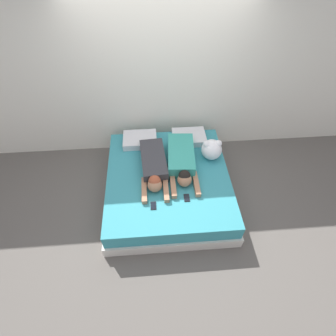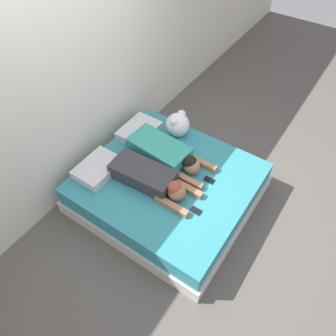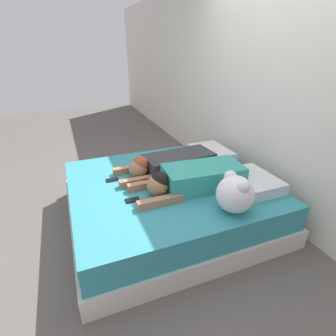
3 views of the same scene
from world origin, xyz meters
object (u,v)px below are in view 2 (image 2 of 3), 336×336
Objects in this scene: pillow_head_left at (98,168)px; cell_phone_right at (209,180)px; bed at (168,188)px; plush_toy at (178,124)px; person_left at (151,179)px; pillow_head_right at (139,131)px; cell_phone_left at (196,211)px; person_right at (166,153)px.

pillow_head_left is 4.24× the size of cell_phone_right.
bed is 0.85m from plush_toy.
bed is 0.39m from person_left.
pillow_head_left reaches higher than bed.
cell_phone_right is at bearing -98.73° from pillow_head_right.
bed is 0.88m from pillow_head_right.
pillow_head_left is 0.67m from person_left.
pillow_head_right is at bearing 46.74° from person_left.
cell_phone_left is (-0.24, -0.52, 0.23)m from bed.
person_right is 0.84m from cell_phone_left.
pillow_head_right is at bearing 63.15° from cell_phone_left.
cell_phone_right is (0.22, -0.43, 0.23)m from bed.
cell_phone_left is at bearing -116.85° from pillow_head_right.
pillow_head_right reaches higher than bed.
pillow_head_left is 1.32m from cell_phone_right.
cell_phone_left reaches higher than bed.
plush_toy is (1.09, -0.42, 0.11)m from pillow_head_left.
cell_phone_right is at bearing -62.78° from bed.
pillow_head_left reaches higher than cell_phone_right.
plush_toy is at bearing 24.75° from bed.
cell_phone_left is 0.39× the size of plush_toy.
cell_phone_right is at bearing -61.85° from pillow_head_left.
cell_phone_right is (0.01, -0.61, -0.10)m from person_right.
pillow_head_right is 0.49× the size of person_right.
plush_toy reaches higher than bed.
pillow_head_right is 1.18m from cell_phone_right.
bed is at bearing -61.32° from pillow_head_left.
pillow_head_left is 4.24× the size of cell_phone_left.
person_left is 0.99× the size of person_right.
bed is at bearing -118.68° from pillow_head_right.
person_right reaches higher than pillow_head_right.
plush_toy reaches higher than cell_phone_left.
person_left is at bearing -72.57° from pillow_head_left.
person_left is at bearing -168.76° from person_right.
pillow_head_left is at bearing 107.43° from person_left.
plush_toy reaches higher than pillow_head_right.
bed is at bearing 65.81° from cell_phone_left.
bed is 0.43m from person_right.
plush_toy is at bearing 58.24° from cell_phone_right.
pillow_head_right is at bearing 81.27° from cell_phone_right.
plush_toy is (0.69, 0.32, 0.39)m from bed.
bed is 15.60× the size of cell_phone_right.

